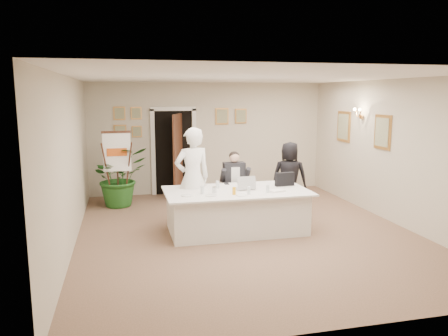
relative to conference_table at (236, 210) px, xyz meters
name	(u,v)px	position (x,y,z in m)	size (l,w,h in m)	color
floor	(246,232)	(0.16, -0.08, -0.39)	(7.00, 7.00, 0.00)	brown
ceiling	(247,77)	(0.16, -0.08, 2.41)	(6.00, 7.00, 0.02)	white
wall_back	(208,138)	(0.16, 3.42, 1.01)	(6.00, 0.10, 2.80)	beige
wall_front	(341,204)	(0.16, -3.58, 1.01)	(6.00, 0.10, 2.80)	beige
wall_left	(70,163)	(-2.84, -0.08, 1.01)	(0.10, 7.00, 2.80)	beige
wall_right	(394,152)	(3.16, -0.08, 1.01)	(0.10, 7.00, 2.80)	beige
doorway	(175,154)	(-0.73, 3.24, 0.65)	(1.14, 0.86, 2.20)	black
pictures_back_wall	(177,121)	(-0.64, 3.39, 1.46)	(3.40, 0.06, 0.80)	#C98E44
pictures_right_wall	(361,129)	(3.13, 1.12, 1.36)	(0.06, 2.20, 0.80)	#C98E44
wall_sconce	(359,113)	(3.06, 1.12, 1.71)	(0.20, 0.30, 0.24)	#B87B3B
conference_table	(236,210)	(0.00, 0.00, 0.00)	(2.61, 1.40, 0.78)	white
seated_man	(235,184)	(0.20, 0.93, 0.30)	(0.59, 0.63, 1.38)	black
flip_chart	(118,174)	(-2.13, 2.16, 0.39)	(0.59, 0.38, 1.69)	#3D2313
standing_man	(193,178)	(-0.74, 0.42, 0.56)	(0.69, 0.46, 1.91)	white
standing_woman	(289,177)	(1.45, 1.07, 0.37)	(0.74, 0.48, 1.52)	black
potted_palm	(119,177)	(-2.10, 2.42, 0.28)	(1.21, 1.05, 1.34)	#20571D
laptop	(245,182)	(0.17, 0.07, 0.52)	(0.35, 0.37, 0.28)	#B7BABC
laptop_bag	(285,179)	(0.99, 0.17, 0.51)	(0.37, 0.10, 0.26)	black
paper_stack	(277,191)	(0.68, -0.26, 0.40)	(0.27, 0.19, 0.03)	white
plate_left	(187,195)	(-0.95, -0.25, 0.39)	(0.22, 0.22, 0.01)	white
plate_mid	(211,195)	(-0.54, -0.33, 0.39)	(0.20, 0.20, 0.01)	white
plate_near	(242,195)	(-0.02, -0.43, 0.39)	(0.20, 0.20, 0.01)	white
glass_a	(202,190)	(-0.66, -0.15, 0.45)	(0.07, 0.07, 0.14)	silver
glass_b	(249,190)	(0.12, -0.38, 0.45)	(0.06, 0.06, 0.14)	silver
glass_c	(268,189)	(0.48, -0.34, 0.45)	(0.06, 0.06, 0.14)	silver
glass_d	(218,185)	(-0.30, 0.25, 0.45)	(0.06, 0.06, 0.14)	silver
oj_glass	(234,191)	(-0.13, -0.33, 0.45)	(0.06, 0.06, 0.13)	#FAAB15
steel_jug	(214,190)	(-0.44, -0.13, 0.44)	(0.09, 0.09, 0.11)	silver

